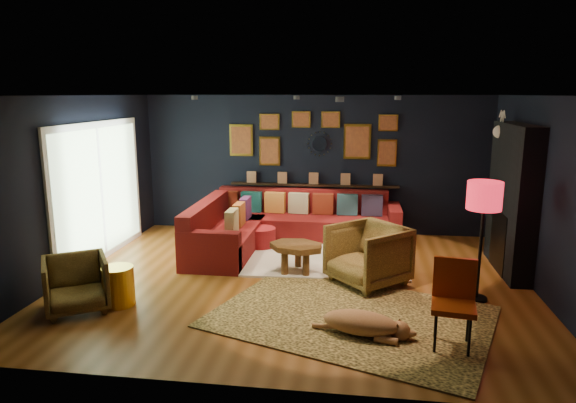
# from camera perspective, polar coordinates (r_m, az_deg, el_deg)

# --- Properties ---
(floor) EXTENTS (6.50, 6.50, 0.00)m
(floor) POSITION_cam_1_polar(r_m,az_deg,el_deg) (7.43, 0.92, -8.80)
(floor) COLOR #975726
(floor) RESTS_ON ground
(room_walls) EXTENTS (6.50, 6.50, 6.50)m
(room_walls) POSITION_cam_1_polar(r_m,az_deg,el_deg) (7.02, 0.96, 3.46)
(room_walls) COLOR black
(room_walls) RESTS_ON ground
(sectional) EXTENTS (3.41, 2.69, 0.86)m
(sectional) POSITION_cam_1_polar(r_m,az_deg,el_deg) (9.12, -1.52, -2.72)
(sectional) COLOR maroon
(sectional) RESTS_ON ground
(ledge) EXTENTS (3.20, 0.12, 0.04)m
(ledge) POSITION_cam_1_polar(r_m,az_deg,el_deg) (9.76, 2.86, 1.84)
(ledge) COLOR black
(ledge) RESTS_ON room_walls
(gallery_wall) EXTENTS (3.15, 0.04, 1.02)m
(gallery_wall) POSITION_cam_1_polar(r_m,az_deg,el_deg) (9.68, 2.86, 7.06)
(gallery_wall) COLOR gold
(gallery_wall) RESTS_ON room_walls
(sunburst_mirror) EXTENTS (0.47, 0.16, 0.47)m
(sunburst_mirror) POSITION_cam_1_polar(r_m,az_deg,el_deg) (9.69, 3.53, 6.41)
(sunburst_mirror) COLOR silver
(sunburst_mirror) RESTS_ON room_walls
(fireplace) EXTENTS (0.31, 1.60, 2.20)m
(fireplace) POSITION_cam_1_polar(r_m,az_deg,el_deg) (8.27, 23.56, -0.27)
(fireplace) COLOR black
(fireplace) RESTS_ON ground
(deer_head) EXTENTS (0.50, 0.28, 0.45)m
(deer_head) POSITION_cam_1_polar(r_m,az_deg,el_deg) (8.63, 23.55, 7.12)
(deer_head) COLOR white
(deer_head) RESTS_ON fireplace
(sliding_door) EXTENTS (0.06, 2.80, 2.20)m
(sliding_door) POSITION_cam_1_polar(r_m,az_deg,el_deg) (8.66, -20.17, 1.03)
(sliding_door) COLOR white
(sliding_door) RESTS_ON ground
(ceiling_spots) EXTENTS (3.30, 2.50, 0.06)m
(ceiling_spots) POSITION_cam_1_polar(r_m,az_deg,el_deg) (7.74, 1.72, 11.42)
(ceiling_spots) COLOR black
(ceiling_spots) RESTS_ON room_walls
(shag_rug) EXTENTS (2.57, 1.92, 0.03)m
(shag_rug) POSITION_cam_1_polar(r_m,az_deg,el_deg) (8.31, 4.14, -6.41)
(shag_rug) COLOR white
(shag_rug) RESTS_ON ground
(leopard_rug) EXTENTS (3.71, 3.16, 0.02)m
(leopard_rug) POSITION_cam_1_polar(r_m,az_deg,el_deg) (6.34, 7.01, -12.55)
(leopard_rug) COLOR #D9B45E
(leopard_rug) RESTS_ON ground
(coffee_table) EXTENTS (0.97, 0.82, 0.42)m
(coffee_table) POSITION_cam_1_polar(r_m,az_deg,el_deg) (7.61, 0.96, -5.35)
(coffee_table) COLOR brown
(coffee_table) RESTS_ON shag_rug
(pouf) EXTENTS (0.50, 0.50, 0.32)m
(pouf) POSITION_cam_1_polar(r_m,az_deg,el_deg) (8.89, -2.99, -3.96)
(pouf) COLOR maroon
(pouf) RESTS_ON shag_rug
(armchair_left) EXTENTS (0.98, 0.96, 0.75)m
(armchair_left) POSITION_cam_1_polar(r_m,az_deg,el_deg) (6.86, -22.51, -8.22)
(armchair_left) COLOR #AB8438
(armchair_left) RESTS_ON ground
(armchair_right) EXTENTS (1.24, 1.24, 0.93)m
(armchair_right) POSITION_cam_1_polar(r_m,az_deg,el_deg) (7.25, 8.86, -5.56)
(armchair_right) COLOR #AB8438
(armchair_right) RESTS_ON ground
(gold_stool) EXTENTS (0.40, 0.40, 0.50)m
(gold_stool) POSITION_cam_1_polar(r_m,az_deg,el_deg) (6.89, -18.33, -8.90)
(gold_stool) COLOR gold
(gold_stool) RESTS_ON ground
(orange_chair) EXTENTS (0.50, 0.50, 0.93)m
(orange_chair) POSITION_cam_1_polar(r_m,az_deg,el_deg) (5.72, 17.95, -9.95)
(orange_chair) COLOR black
(orange_chair) RESTS_ON ground
(floor_lamp) EXTENTS (0.43, 0.43, 1.56)m
(floor_lamp) POSITION_cam_1_polar(r_m,az_deg,el_deg) (6.85, 20.96, 0.02)
(floor_lamp) COLOR black
(floor_lamp) RESTS_ON ground
(dog) EXTENTS (1.25, 0.81, 0.36)m
(dog) POSITION_cam_1_polar(r_m,az_deg,el_deg) (5.84, 8.10, -12.74)
(dog) COLOR #BA7C51
(dog) RESTS_ON leopard_rug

